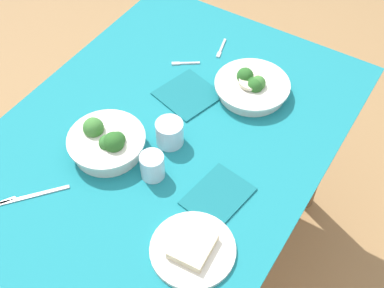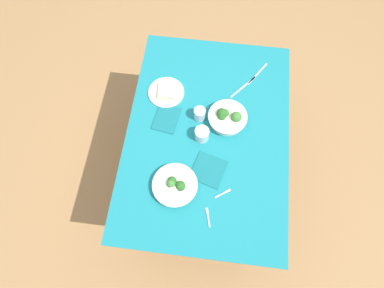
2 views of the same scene
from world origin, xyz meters
TOP-DOWN VIEW (x-y plane):
  - ground_plane at (0.00, 0.00)m, footprint 6.00×6.00m
  - dining_table at (0.00, 0.00)m, footprint 1.36×0.93m
  - broccoli_bowl_far at (-0.33, 0.14)m, footprint 0.24×0.24m
  - broccoli_bowl_near at (0.10, -0.10)m, footprint 0.23×0.23m
  - bread_side_plate at (0.24, 0.28)m, footprint 0.22×0.22m
  - water_glass_center at (0.10, 0.06)m, footprint 0.07×0.07m
  - water_glass_side at (-0.02, 0.03)m, footprint 0.08×0.08m
  - fork_by_far_bowl at (-0.47, -0.05)m, footprint 0.10×0.04m
  - fork_by_near_bowl at (-0.34, -0.12)m, footprint 0.06×0.09m
  - table_knife_left at (0.34, -0.18)m, footprint 0.17×0.15m
  - napkin_folded_upper at (-0.22, -0.03)m, footprint 0.21×0.21m
  - napkin_folded_lower at (0.07, 0.25)m, footprint 0.20×0.16m

SIDE VIEW (x-z plane):
  - ground_plane at x=0.00m, z-range 0.00..0.00m
  - dining_table at x=0.00m, z-range 0.26..1.02m
  - table_knife_left at x=0.34m, z-range 0.76..0.77m
  - fork_by_near_bowl at x=-0.34m, z-range 0.76..0.77m
  - fork_by_far_bowl at x=-0.47m, z-range 0.76..0.77m
  - napkin_folded_upper at x=-0.22m, z-range 0.76..0.77m
  - napkin_folded_lower at x=0.07m, z-range 0.76..0.77m
  - bread_side_plate at x=0.24m, z-range 0.76..0.79m
  - broccoli_bowl_far at x=-0.33m, z-range 0.75..0.83m
  - broccoli_bowl_near at x=0.10m, z-range 0.75..0.85m
  - water_glass_side at x=-0.02m, z-range 0.76..0.84m
  - water_glass_center at x=0.10m, z-range 0.76..0.84m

